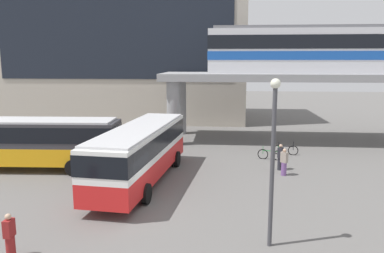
% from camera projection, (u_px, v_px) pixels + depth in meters
% --- Properties ---
extents(ground_plane, '(120.00, 120.00, 0.00)m').
position_uv_depth(ground_plane, '(170.00, 156.00, 27.11)').
color(ground_plane, '#605E5B').
extents(station_building, '(27.42, 12.35, 18.31)m').
position_uv_depth(station_building, '(128.00, 41.00, 44.42)').
color(station_building, '#B2A899').
rests_on(station_building, ground_plane).
extents(elevated_platform, '(30.22, 6.42, 5.79)m').
position_uv_depth(elevated_platform, '(342.00, 83.00, 31.17)').
color(elevated_platform, gray).
rests_on(elevated_platform, ground_plane).
extents(train, '(20.88, 2.96, 3.84)m').
position_uv_depth(train, '(335.00, 49.00, 30.75)').
color(train, silver).
rests_on(train, elevated_platform).
extents(bus_main, '(3.64, 11.24, 3.22)m').
position_uv_depth(bus_main, '(141.00, 148.00, 20.93)').
color(bus_main, red).
rests_on(bus_main, ground_plane).
extents(bus_secondary, '(11.15, 3.15, 3.22)m').
position_uv_depth(bus_secondary, '(31.00, 139.00, 23.44)').
color(bus_secondary, orange).
rests_on(bus_secondary, ground_plane).
extents(bicycle_black, '(1.77, 0.40, 1.04)m').
position_uv_depth(bicycle_black, '(286.00, 150.00, 27.45)').
color(bicycle_black, black).
rests_on(bicycle_black, ground_plane).
extents(bicycle_green, '(1.74, 0.54, 1.04)m').
position_uv_depth(bicycle_green, '(270.00, 155.00, 26.05)').
color(bicycle_green, black).
rests_on(bicycle_green, ground_plane).
extents(pedestrian_walking_across, '(0.42, 0.48, 1.66)m').
position_uv_depth(pedestrian_walking_across, '(280.00, 158.00, 23.53)').
color(pedestrian_walking_across, '#26262D').
rests_on(pedestrian_walking_across, ground_plane).
extents(pedestrian_by_bike_rack, '(0.47, 0.46, 1.65)m').
position_uv_depth(pedestrian_by_bike_rack, '(284.00, 163.00, 22.41)').
color(pedestrian_by_bike_rack, '#724C8C').
rests_on(pedestrian_by_bike_rack, ground_plane).
extents(pedestrian_near_building, '(0.32, 0.41, 1.64)m').
position_uv_depth(pedestrian_near_building, '(10.00, 237.00, 12.95)').
color(pedestrian_near_building, maroon).
rests_on(pedestrian_near_building, ground_plane).
extents(lamp_post, '(0.36, 0.36, 6.21)m').
position_uv_depth(lamp_post, '(273.00, 150.00, 13.32)').
color(lamp_post, '#3F3F44').
rests_on(lamp_post, ground_plane).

